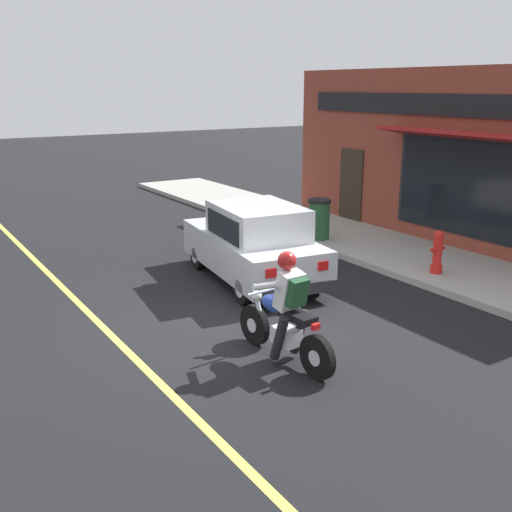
# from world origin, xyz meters

# --- Properties ---
(ground_plane) EXTENTS (80.00, 80.00, 0.00)m
(ground_plane) POSITION_xyz_m (0.00, 0.00, 0.00)
(ground_plane) COLOR black
(sidewalk_curb) EXTENTS (2.60, 22.00, 0.14)m
(sidewalk_curb) POSITION_xyz_m (5.33, 3.00, 0.07)
(sidewalk_curb) COLOR #9E9B93
(sidewalk_curb) RESTS_ON ground
(lane_stripe) EXTENTS (0.12, 19.80, 0.01)m
(lane_stripe) POSITION_xyz_m (-1.80, 3.00, 0.00)
(lane_stripe) COLOR #D1C64C
(lane_stripe) RESTS_ON ground
(storefront_building) EXTENTS (1.25, 10.20, 4.20)m
(storefront_building) POSITION_xyz_m (6.86, 1.87, 2.11)
(storefront_building) COLOR brown
(storefront_building) RESTS_ON ground
(motorcycle_with_rider) EXTENTS (0.58, 2.02, 1.62)m
(motorcycle_with_rider) POSITION_xyz_m (-0.02, -1.47, 0.68)
(motorcycle_with_rider) COLOR black
(motorcycle_with_rider) RESTS_ON ground
(car_hatchback) EXTENTS (2.13, 3.96, 1.57)m
(car_hatchback) POSITION_xyz_m (1.56, 1.83, 0.77)
(car_hatchback) COLOR black
(car_hatchback) RESTS_ON ground
(fire_hydrant) EXTENTS (0.36, 0.24, 0.88)m
(fire_hydrant) POSITION_xyz_m (4.69, -0.09, 0.57)
(fire_hydrant) COLOR red
(fire_hydrant) RESTS_ON sidewalk_curb
(trash_bin) EXTENTS (0.56, 0.56, 0.98)m
(trash_bin) POSITION_xyz_m (4.46, 3.41, 0.64)
(trash_bin) COLOR #23512D
(trash_bin) RESTS_ON sidewalk_curb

